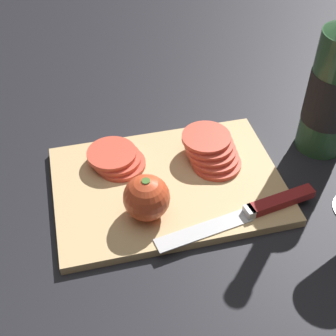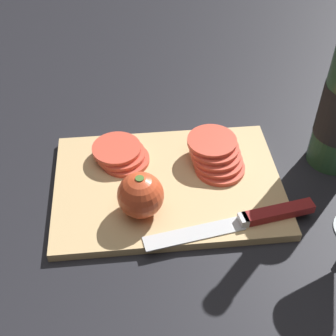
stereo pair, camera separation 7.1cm
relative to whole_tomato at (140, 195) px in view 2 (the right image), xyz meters
The scene contains 6 objects.
ground_plane 0.05m from the whole_tomato, 87.61° to the left, with size 3.00×3.00×0.00m, color black.
cutting_board 0.08m from the whole_tomato, 50.71° to the left, with size 0.36×0.25×0.01m.
whole_tomato is the anchor object (origin of this frame).
knife 0.18m from the whole_tomato, 11.10° to the right, with size 0.26×0.07×0.01m.
tomato_slice_stack_near 0.12m from the whole_tomato, 102.42° to the left, with size 0.09×0.09×0.02m.
tomato_slice_stack_far 0.16m from the whole_tomato, 35.62° to the left, with size 0.09×0.11×0.04m.
Camera 2 is at (-0.01, -0.48, 0.54)m, focal length 50.00 mm.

